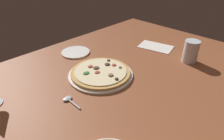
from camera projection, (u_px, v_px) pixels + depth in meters
The scene contains 6 objects.
dining_table at pixel (123, 79), 95.73cm from camera, with size 150.00×110.00×4.00cm, color brown.
pizza_main at pixel (101, 73), 94.20cm from camera, with size 30.36×30.36×3.39cm.
water_glass at pixel (191, 53), 104.22cm from camera, with size 7.67×7.67×11.68cm.
side_plate at pixel (76, 52), 115.14cm from camera, with size 16.13×16.13×0.90cm, color white.
paper_menu at pixel (156, 47), 122.48cm from camera, with size 12.56×19.68×0.30cm, color white.
spoon at pixel (69, 100), 78.61cm from camera, with size 4.03×9.49×1.00cm.
Camera 1 is at (60.96, 51.76, 55.07)cm, focal length 32.06 mm.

